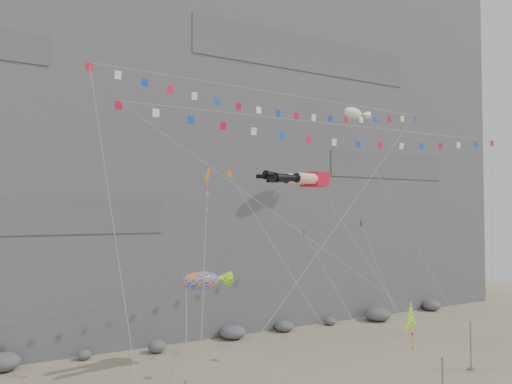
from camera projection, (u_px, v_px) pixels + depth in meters
cliff at (179, 112)px, 62.73m from camera, size 80.00×28.00×50.00m
talus_boulders at (233, 333)px, 48.75m from camera, size 60.00×3.00×1.20m
anchor_pole_right at (471, 346)px, 39.20m from camera, size 0.12×0.12×3.78m
legs_kite at (300, 179)px, 39.93m from camera, size 6.72×16.05×21.15m
flag_banner_upper at (287, 95)px, 41.23m from camera, size 32.16×13.29×29.39m
flag_banner_lower at (346, 125)px, 40.44m from camera, size 36.67×6.47×22.41m
harlequin_kite at (208, 176)px, 31.89m from camera, size 4.51×7.69×16.58m
fish_windsock at (201, 281)px, 28.91m from camera, size 4.53×5.27×9.90m
delta_kite at (413, 321)px, 31.29m from camera, size 2.43×3.71×7.16m
blimp_windsock at (353, 114)px, 51.59m from camera, size 4.20×16.01×26.95m
small_kite_a at (232, 178)px, 37.37m from camera, size 4.21×13.43×20.22m
small_kite_b at (362, 226)px, 41.42m from camera, size 4.86×11.99×16.64m
small_kite_c at (305, 235)px, 37.11m from camera, size 1.24×10.62×14.71m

